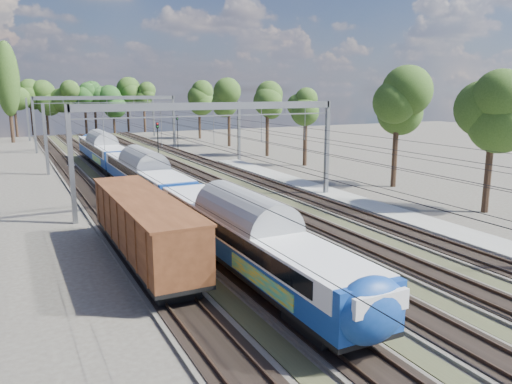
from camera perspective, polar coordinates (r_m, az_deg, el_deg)
name	(u,v)px	position (r m, az deg, el deg)	size (l,w,h in m)	color
track_bed	(165,179)	(57.27, -10.33, 1.44)	(21.00, 130.00, 0.34)	#47423A
platform	(402,216)	(41.41, 16.37, -2.68)	(3.00, 70.00, 0.30)	gray
catenary	(148,119)	(64.01, -12.22, 8.10)	(25.65, 130.00, 9.00)	slate
tree_belt	(116,98)	(110.43, -15.70, 10.32)	(39.41, 98.65, 12.05)	black
poplar	(7,80)	(107.21, -26.55, 11.42)	(4.40, 4.40, 19.04)	black
emu_train	(145,171)	(47.10, -12.58, 2.37)	(3.13, 66.14, 4.58)	black
freight_boxcar	(144,225)	(29.65, -12.73, -3.69)	(3.11, 15.01, 3.87)	black
worker	(100,144)	(91.42, -17.36, 5.31)	(0.59, 0.39, 1.63)	black
signal_near	(158,140)	(65.59, -11.15, 5.91)	(0.42, 0.39, 5.93)	black
signal_far	(177,129)	(83.93, -8.97, 7.17)	(0.39, 0.35, 5.88)	black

